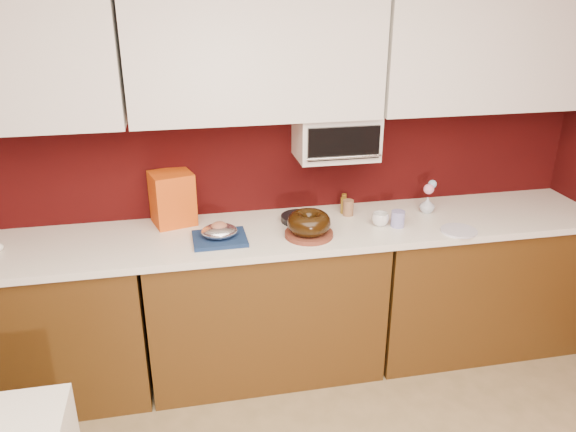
{
  "coord_description": "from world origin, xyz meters",
  "views": [
    {
      "loc": [
        -0.43,
        -0.88,
        2.17
      ],
      "look_at": [
        0.12,
        1.84,
        1.02
      ],
      "focal_mm": 35.0,
      "sensor_mm": 36.0,
      "label": 1
    }
  ],
  "objects_px": {
    "pandoro_box": "(172,198)",
    "coffee_mug": "(380,218)",
    "toaster_oven": "(336,136)",
    "blue_jar": "(398,219)",
    "flower_vase": "(427,204)",
    "bundt_cake": "(309,223)",
    "foil_ham_nest": "(219,231)"
  },
  "relations": [
    {
      "from": "toaster_oven",
      "to": "bundt_cake",
      "type": "distance_m",
      "value": 0.53
    },
    {
      "from": "pandoro_box",
      "to": "flower_vase",
      "type": "xyz_separation_m",
      "value": [
        1.49,
        -0.14,
        -0.1
      ]
    },
    {
      "from": "foil_ham_nest",
      "to": "coffee_mug",
      "type": "xyz_separation_m",
      "value": [
        0.91,
        0.02,
        -0.01
      ]
    },
    {
      "from": "flower_vase",
      "to": "bundt_cake",
      "type": "bearing_deg",
      "value": -165.74
    },
    {
      "from": "bundt_cake",
      "to": "pandoro_box",
      "type": "relative_size",
      "value": 0.78
    },
    {
      "from": "blue_jar",
      "to": "flower_vase",
      "type": "bearing_deg",
      "value": 33.29
    },
    {
      "from": "pandoro_box",
      "to": "blue_jar",
      "type": "bearing_deg",
      "value": -29.01
    },
    {
      "from": "foil_ham_nest",
      "to": "flower_vase",
      "type": "bearing_deg",
      "value": 7.16
    },
    {
      "from": "toaster_oven",
      "to": "foil_ham_nest",
      "type": "xyz_separation_m",
      "value": [
        -0.7,
        -0.24,
        -0.42
      ]
    },
    {
      "from": "toaster_oven",
      "to": "pandoro_box",
      "type": "bearing_deg",
      "value": 177.04
    },
    {
      "from": "pandoro_box",
      "to": "flower_vase",
      "type": "bearing_deg",
      "value": -20.54
    },
    {
      "from": "foil_ham_nest",
      "to": "toaster_oven",
      "type": "bearing_deg",
      "value": 19.35
    },
    {
      "from": "pandoro_box",
      "to": "bundt_cake",
      "type": "bearing_deg",
      "value": -40.29
    },
    {
      "from": "pandoro_box",
      "to": "coffee_mug",
      "type": "bearing_deg",
      "value": -28.58
    },
    {
      "from": "flower_vase",
      "to": "blue_jar",
      "type": "bearing_deg",
      "value": -146.71
    },
    {
      "from": "bundt_cake",
      "to": "foil_ham_nest",
      "type": "distance_m",
      "value": 0.48
    },
    {
      "from": "bundt_cake",
      "to": "pandoro_box",
      "type": "bearing_deg",
      "value": 155.05
    },
    {
      "from": "toaster_oven",
      "to": "flower_vase",
      "type": "distance_m",
      "value": 0.7
    },
    {
      "from": "blue_jar",
      "to": "toaster_oven",
      "type": "bearing_deg",
      "value": 140.39
    },
    {
      "from": "pandoro_box",
      "to": "coffee_mug",
      "type": "height_order",
      "value": "pandoro_box"
    },
    {
      "from": "foil_ham_nest",
      "to": "blue_jar",
      "type": "height_order",
      "value": "blue_jar"
    },
    {
      "from": "pandoro_box",
      "to": "flower_vase",
      "type": "distance_m",
      "value": 1.5
    },
    {
      "from": "pandoro_box",
      "to": "coffee_mug",
      "type": "distance_m",
      "value": 1.18
    },
    {
      "from": "foil_ham_nest",
      "to": "coffee_mug",
      "type": "height_order",
      "value": "same"
    },
    {
      "from": "bundt_cake",
      "to": "pandoro_box",
      "type": "distance_m",
      "value": 0.79
    },
    {
      "from": "toaster_oven",
      "to": "bundt_cake",
      "type": "relative_size",
      "value": 1.9
    },
    {
      "from": "coffee_mug",
      "to": "blue_jar",
      "type": "xyz_separation_m",
      "value": [
        0.09,
        -0.03,
        0.0
      ]
    },
    {
      "from": "toaster_oven",
      "to": "foil_ham_nest",
      "type": "distance_m",
      "value": 0.85
    },
    {
      "from": "coffee_mug",
      "to": "foil_ham_nest",
      "type": "bearing_deg",
      "value": -178.51
    },
    {
      "from": "toaster_oven",
      "to": "blue_jar",
      "type": "height_order",
      "value": "toaster_oven"
    },
    {
      "from": "toaster_oven",
      "to": "blue_jar",
      "type": "distance_m",
      "value": 0.58
    },
    {
      "from": "blue_jar",
      "to": "foil_ham_nest",
      "type": "bearing_deg",
      "value": 179.56
    }
  ]
}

